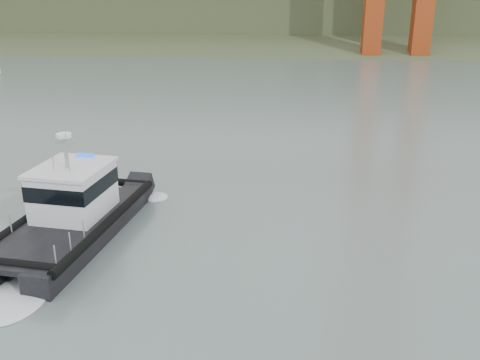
# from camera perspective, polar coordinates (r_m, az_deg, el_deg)

# --- Properties ---
(ground) EXTENTS (400.00, 400.00, 0.00)m
(ground) POSITION_cam_1_polar(r_m,az_deg,el_deg) (22.52, -5.70, -11.31)
(ground) COLOR #4B5A55
(ground) RESTS_ON ground
(headlands) EXTENTS (500.00, 105.36, 27.12)m
(headlands) POSITION_cam_1_polar(r_m,az_deg,el_deg) (144.47, 3.48, 18.30)
(headlands) COLOR #384C2B
(headlands) RESTS_ON ground
(patrol_boat) EXTENTS (5.36, 11.49, 5.38)m
(patrol_boat) POSITION_cam_1_polar(r_m,az_deg,el_deg) (27.40, -17.48, -3.06)
(patrol_boat) COLOR black
(patrol_boat) RESTS_ON ground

